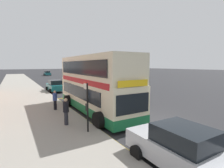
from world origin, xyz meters
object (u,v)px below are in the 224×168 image
object	(u,v)px
double_decker_bus	(94,86)
parked_car_silver_far	(182,149)
bus_stop_sign	(87,102)
parked_car_teal_behind	(47,73)
pedestrian_further_back	(66,111)
parked_car_teal_across	(55,86)
parked_car_black_kerbside	(73,79)
pedestrian_waiting_near_sign	(55,99)

from	to	relation	value
double_decker_bus	parked_car_silver_far	distance (m)	8.79
double_decker_bus	parked_car_silver_far	xyz separation A→B (m)	(-0.66, -8.67, -1.26)
bus_stop_sign	parked_car_teal_behind	size ratio (longest dim) A/B	0.64
pedestrian_further_back	double_decker_bus	bearing A→B (deg)	38.95
double_decker_bus	parked_car_teal_across	xyz separation A→B (m)	(-0.47, 12.09, -1.26)
parked_car_silver_far	pedestrian_further_back	world-z (taller)	pedestrian_further_back
parked_car_black_kerbside	pedestrian_further_back	distance (m)	25.75
parked_car_silver_far	parked_car_teal_across	xyz separation A→B (m)	(0.19, 20.76, 0.00)
bus_stop_sign	double_decker_bus	bearing A→B (deg)	60.43
parked_car_teal_behind	pedestrian_further_back	world-z (taller)	pedestrian_further_back
pedestrian_waiting_near_sign	parked_car_teal_across	bearing A→B (deg)	77.80
double_decker_bus	parked_car_black_kerbside	world-z (taller)	double_decker_bus
parked_car_teal_behind	parked_car_black_kerbside	xyz separation A→B (m)	(0.25, -28.34, 0.00)
double_decker_bus	pedestrian_waiting_near_sign	size ratio (longest dim) A/B	6.58
double_decker_bus	pedestrian_further_back	bearing A→B (deg)	-141.05
parked_car_teal_behind	pedestrian_waiting_near_sign	distance (m)	49.41
parked_car_teal_behind	pedestrian_further_back	bearing A→B (deg)	-97.57
parked_car_silver_far	parked_car_teal_across	world-z (taller)	same
double_decker_bus	pedestrian_waiting_near_sign	distance (m)	3.34
bus_stop_sign	pedestrian_further_back	world-z (taller)	bus_stop_sign
parked_car_silver_far	pedestrian_waiting_near_sign	bearing A→B (deg)	-76.45
parked_car_silver_far	pedestrian_waiting_near_sign	size ratio (longest dim) A/B	2.74
bus_stop_sign	parked_car_silver_far	world-z (taller)	bus_stop_sign
pedestrian_further_back	pedestrian_waiting_near_sign	bearing A→B (deg)	87.08
parked_car_teal_across	double_decker_bus	bearing A→B (deg)	-84.94
parked_car_black_kerbside	bus_stop_sign	bearing A→B (deg)	72.75
parked_car_silver_far	bus_stop_sign	bearing A→B (deg)	-69.51
parked_car_black_kerbside	parked_car_teal_across	bearing A→B (deg)	58.89
parked_car_black_kerbside	parked_car_teal_behind	bearing A→B (deg)	-90.65
parked_car_black_kerbside	parked_car_silver_far	bearing A→B (deg)	77.94
parked_car_black_kerbside	pedestrian_waiting_near_sign	distance (m)	21.97
parked_car_teal_across	parked_car_black_kerbside	bearing A→B (deg)	62.88
bus_stop_sign	parked_car_silver_far	distance (m)	5.07
double_decker_bus	pedestrian_waiting_near_sign	bearing A→B (deg)	150.37
parked_car_black_kerbside	pedestrian_further_back	size ratio (longest dim) A/B	2.61
bus_stop_sign	pedestrian_further_back	xyz separation A→B (m)	(-0.71, 1.56, -0.71)
pedestrian_further_back	parked_car_silver_far	bearing A→B (deg)	-70.02
parked_car_black_kerbside	parked_car_teal_across	world-z (taller)	same
parked_car_black_kerbside	pedestrian_further_back	bearing A→B (deg)	70.27
pedestrian_waiting_near_sign	double_decker_bus	bearing A→B (deg)	-29.63
double_decker_bus	bus_stop_sign	size ratio (longest dim) A/B	3.75
parked_car_silver_far	parked_car_teal_behind	xyz separation A→B (m)	(5.67, 59.03, 0.00)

